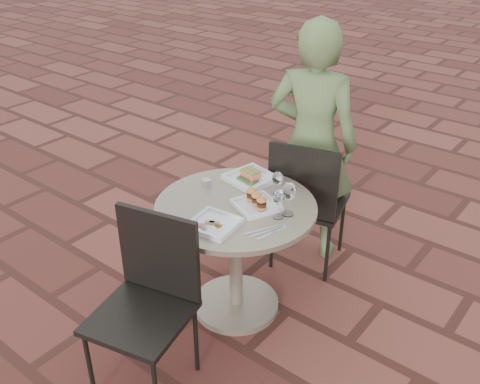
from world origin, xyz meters
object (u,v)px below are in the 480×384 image
Objects in this scene: diner at (312,144)px; plate_tuna at (214,224)px; chair_near at (149,290)px; plate_salmon at (251,177)px; plate_sliders at (256,202)px; chair_far at (306,196)px; cafe_table at (236,241)px.

diner is 1.06m from plate_tuna.
chair_near is at bearing -98.32° from plate_tuna.
diner is at bearing 93.38° from plate_tuna.
plate_salmon is 1.05× the size of plate_sliders.
plate_sliders is (0.12, 0.71, 0.21)m from chair_near.
chair_far and chair_near have the same top height.
cafe_table is 0.56× the size of diner.
chair_far reaches higher than cafe_table.
chair_near is 0.75m from plate_sliders.
chair_far is at bearing 91.24° from plate_sliders.
diner is 5.66× the size of plate_sliders.
chair_near is at bearing -91.04° from cafe_table.
chair_near is 3.10× the size of plate_salmon.
plate_salmon is at bearing 63.32° from diner.
plate_tuna is (0.05, -0.24, 0.26)m from cafe_table.
plate_sliders is (0.01, -0.55, 0.21)m from chair_far.
plate_salmon is (-0.11, 0.28, 0.27)m from cafe_table.
chair_near is 0.46m from plate_tuna.
chair_near is at bearing 73.50° from diner.
cafe_table is 0.97× the size of chair_far.
chair_near is at bearing 70.68° from chair_far.
diner is 0.77m from plate_sliders.
diner reaches higher than chair_far.
cafe_table is 3.00× the size of plate_salmon.
diner is (-0.00, 1.47, 0.26)m from chair_near.
cafe_table is at bearing 101.44° from plate_tuna.
plate_salmon is (-0.10, 0.93, 0.20)m from chair_near.
plate_salmon is 0.31m from plate_sliders.
plate_sliders is at bearing 76.67° from chair_far.
diner reaches higher than chair_near.
chair_far is 0.57× the size of diner.
plate_salmon is at bearing 43.64° from chair_far.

